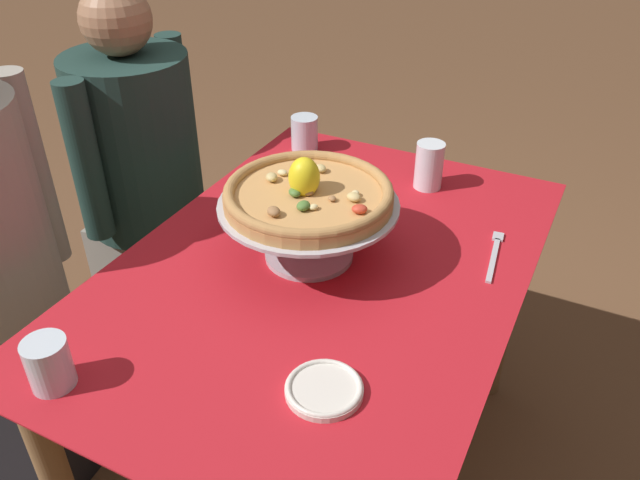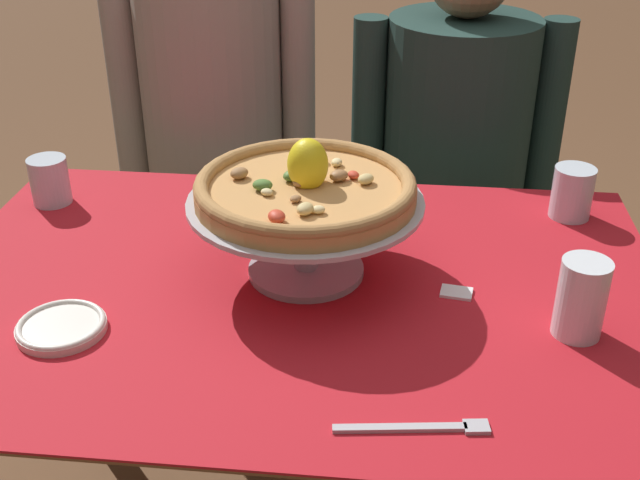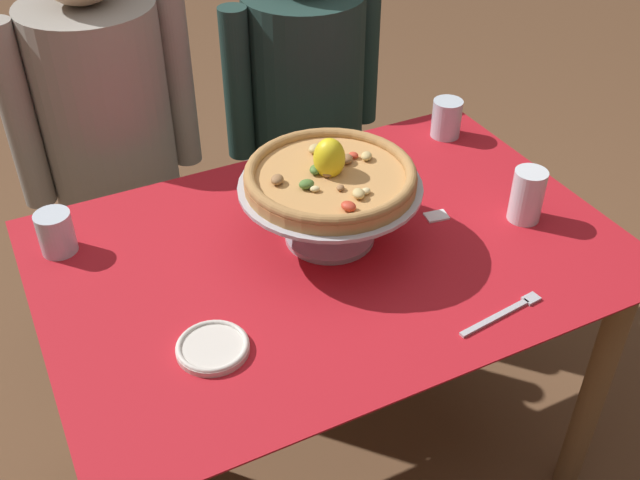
# 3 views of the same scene
# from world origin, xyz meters

# --- Properties ---
(ground_plane) EXTENTS (14.00, 14.00, 0.00)m
(ground_plane) POSITION_xyz_m (0.00, 0.00, 0.00)
(ground_plane) COLOR brown
(dining_table) EXTENTS (1.21, 0.83, 0.72)m
(dining_table) POSITION_xyz_m (0.00, 0.00, 0.61)
(dining_table) COLOR olive
(dining_table) RESTS_ON ground
(pizza_stand) EXTENTS (0.38, 0.38, 0.14)m
(pizza_stand) POSITION_xyz_m (0.01, 0.04, 0.81)
(pizza_stand) COLOR #B7B7C1
(pizza_stand) RESTS_ON dining_table
(pizza) EXTENTS (0.35, 0.35, 0.10)m
(pizza) POSITION_xyz_m (0.01, 0.04, 0.87)
(pizza) COLOR tan
(pizza) RESTS_ON pizza_stand
(water_glass_back_left) EXTENTS (0.07, 0.07, 0.09)m
(water_glass_back_left) POSITION_xyz_m (-0.51, 0.25, 0.76)
(water_glass_back_left) COLOR silver
(water_glass_back_left) RESTS_ON dining_table
(water_glass_back_right) EXTENTS (0.08, 0.08, 0.10)m
(water_glass_back_right) POSITION_xyz_m (0.49, 0.30, 0.76)
(water_glass_back_right) COLOR silver
(water_glass_back_right) RESTS_ON dining_table
(water_glass_side_right) EXTENTS (0.07, 0.07, 0.12)m
(water_glass_side_right) POSITION_xyz_m (0.43, -0.09, 0.77)
(water_glass_side_right) COLOR white
(water_glass_side_right) RESTS_ON dining_table
(side_plate) EXTENTS (0.13, 0.13, 0.02)m
(side_plate) POSITION_xyz_m (-0.33, -0.17, 0.73)
(side_plate) COLOR silver
(side_plate) RESTS_ON dining_table
(dinner_fork) EXTENTS (0.20, 0.04, 0.01)m
(dinner_fork) POSITION_xyz_m (0.20, -0.32, 0.72)
(dinner_fork) COLOR #B7B7C1
(dinner_fork) RESTS_ON dining_table
(sugar_packet) EXTENTS (0.05, 0.04, 0.00)m
(sugar_packet) POSITION_xyz_m (0.26, -0.00, 0.72)
(sugar_packet) COLOR white
(sugar_packet) RESTS_ON dining_table
(diner_right) EXTENTS (0.51, 0.37, 1.17)m
(diner_right) POSITION_xyz_m (0.30, 0.76, 0.57)
(diner_right) COLOR gray
(diner_right) RESTS_ON ground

